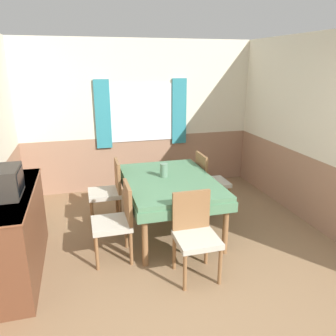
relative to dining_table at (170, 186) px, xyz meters
name	(u,v)px	position (x,y,z in m)	size (l,w,h in m)	color
ground_plane	(223,333)	(-0.05, -1.87, -0.65)	(16.00, 16.00, 0.00)	#846647
wall_back	(140,116)	(-0.04, 1.79, 0.65)	(4.46, 0.09, 2.60)	silver
wall_right	(308,131)	(2.01, -0.05, 0.65)	(0.05, 4.04, 2.60)	silver
dining_table	(170,186)	(0.00, 0.00, 0.00)	(1.17, 1.64, 0.75)	#4C7A56
chair_left_far	(109,189)	(-0.76, 0.48, -0.15)	(0.44, 0.44, 0.91)	brown
chair_right_far	(209,180)	(0.76, 0.48, -0.15)	(0.44, 0.44, 0.91)	brown
chair_left_near	(117,219)	(-0.76, -0.48, -0.15)	(0.44, 0.44, 0.91)	brown
chair_head_near	(195,232)	(0.00, -1.00, -0.15)	(0.44, 0.44, 0.91)	brown
sideboard	(16,233)	(-1.83, -0.47, -0.17)	(0.46, 1.58, 0.94)	brown
tv	(5,182)	(-1.84, -0.57, 0.44)	(0.29, 0.43, 0.29)	#2D2823
vase	(164,170)	(-0.05, 0.10, 0.19)	(0.10, 0.10, 0.18)	slate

